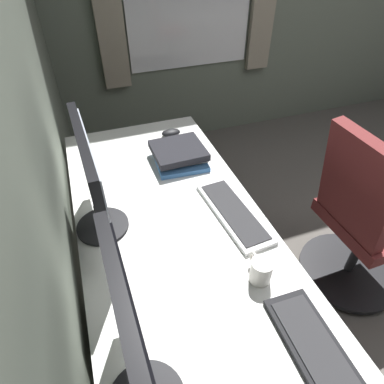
# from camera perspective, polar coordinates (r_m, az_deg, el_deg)

# --- Properties ---
(desk) EXTENTS (1.81, 0.73, 0.73)m
(desk) POSITION_cam_1_polar(r_m,az_deg,el_deg) (1.31, -2.09, -10.13)
(desk) COLOR white
(desk) RESTS_ON ground
(drawer_pedestal) EXTENTS (0.40, 0.51, 0.69)m
(drawer_pedestal) POSITION_cam_1_polar(r_m,az_deg,el_deg) (1.45, 0.65, -25.95)
(drawer_pedestal) COLOR white
(drawer_pedestal) RESTS_ON ground
(monitor_primary) EXTENTS (0.50, 0.20, 0.41)m
(monitor_primary) POSITION_cam_1_polar(r_m,az_deg,el_deg) (1.19, -16.83, 2.12)
(monitor_primary) COLOR black
(monitor_primary) RESTS_ON desk
(monitor_secondary) EXTENTS (0.51, 0.20, 0.44)m
(monitor_secondary) POSITION_cam_1_polar(r_m,az_deg,el_deg) (0.76, -9.44, -26.55)
(monitor_secondary) COLOR black
(monitor_secondary) RESTS_ON desk
(keyboard_main) EXTENTS (0.43, 0.17, 0.02)m
(keyboard_main) POSITION_cam_1_polar(r_m,az_deg,el_deg) (1.36, 7.19, -3.47)
(keyboard_main) COLOR silver
(keyboard_main) RESTS_ON desk
(keyboard_spare) EXTENTS (0.42, 0.15, 0.02)m
(keyboard_spare) POSITION_cam_1_polar(r_m,az_deg,el_deg) (1.07, 21.54, -25.38)
(keyboard_spare) COLOR black
(keyboard_spare) RESTS_ON desk
(mouse_main) EXTENTS (0.06, 0.10, 0.03)m
(mouse_main) POSITION_cam_1_polar(r_m,az_deg,el_deg) (1.84, -3.64, 10.15)
(mouse_main) COLOR black
(mouse_main) RESTS_ON desk
(book_stack_near) EXTENTS (0.26, 0.26, 0.07)m
(book_stack_near) POSITION_cam_1_polar(r_m,az_deg,el_deg) (1.62, -2.18, 6.48)
(book_stack_near) COLOR #38669E
(book_stack_near) RESTS_ON desk
(coffee_mug) EXTENTS (0.11, 0.07, 0.09)m
(coffee_mug) POSITION_cam_1_polar(r_m,az_deg,el_deg) (1.14, 11.70, -13.03)
(coffee_mug) COLOR silver
(coffee_mug) RESTS_ON desk
(office_chair) EXTENTS (0.56, 0.56, 0.97)m
(office_chair) POSITION_cam_1_polar(r_m,az_deg,el_deg) (1.89, 27.02, -5.03)
(office_chair) COLOR maroon
(office_chair) RESTS_ON ground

